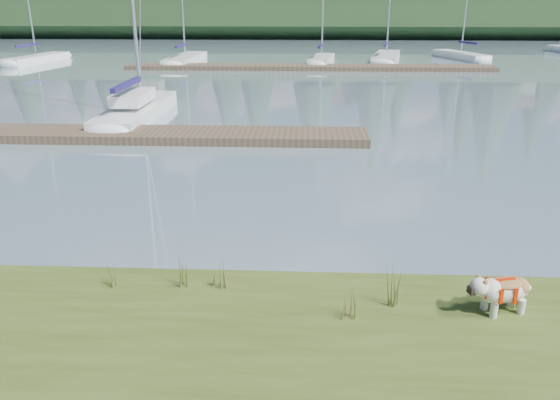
{
  "coord_description": "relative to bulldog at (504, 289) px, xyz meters",
  "views": [
    {
      "loc": [
        1.84,
        -9.71,
        4.64
      ],
      "look_at": [
        1.4,
        -0.5,
        1.26
      ],
      "focal_mm": 35.0,
      "sensor_mm": 36.0,
      "label": 1
    }
  ],
  "objects": [
    {
      "name": "ground",
      "position": [
        -4.74,
        32.61,
        -0.72
      ],
      "size": [
        200.0,
        200.0,
        0.0
      ],
      "primitive_type": "plane",
      "color": "#829EAB",
      "rests_on": "ground"
    },
    {
      "name": "ridge",
      "position": [
        -4.74,
        75.61,
        1.78
      ],
      "size": [
        200.0,
        20.0,
        5.0
      ],
      "primitive_type": "cube",
      "color": "black",
      "rests_on": "ground"
    },
    {
      "name": "bulldog",
      "position": [
        0.0,
        0.0,
        0.0
      ],
      "size": [
        1.01,
        0.58,
        0.59
      ],
      "rotation": [
        0.0,
        0.0,
        3.43
      ],
      "color": "silver",
      "rests_on": "bank"
    },
    {
      "name": "sailboat_main",
      "position": [
        -9.92,
        15.8,
        -0.3
      ],
      "size": [
        1.76,
        8.44,
        12.16
      ],
      "rotation": [
        0.0,
        0.0,
        1.58
      ],
      "color": "white",
      "rests_on": "ground"
    },
    {
      "name": "dock_near",
      "position": [
        -8.74,
        11.61,
        -0.57
      ],
      "size": [
        16.0,
        2.0,
        0.3
      ],
      "primitive_type": "cube",
      "color": "#4C3D2C",
      "rests_on": "ground"
    },
    {
      "name": "dock_far",
      "position": [
        -2.74,
        32.61,
        -0.57
      ],
      "size": [
        26.0,
        2.2,
        0.3
      ],
      "primitive_type": "cube",
      "color": "#4C3D2C",
      "rests_on": "ground"
    },
    {
      "name": "sailboat_bg_0",
      "position": [
        -24.06,
        36.77,
        -0.4
      ],
      "size": [
        2.72,
        7.98,
        11.38
      ],
      "rotation": [
        0.0,
        0.0,
        1.42
      ],
      "color": "white",
      "rests_on": "ground"
    },
    {
      "name": "sailboat_bg_1",
      "position": [
        -12.37,
        37.2,
        -0.4
      ],
      "size": [
        2.08,
        8.93,
        13.12
      ],
      "rotation": [
        0.0,
        0.0,
        1.53
      ],
      "color": "white",
      "rests_on": "ground"
    },
    {
      "name": "sailboat_bg_2",
      "position": [
        -1.66,
        36.73,
        -0.39
      ],
      "size": [
        2.37,
        7.26,
        10.81
      ],
      "rotation": [
        0.0,
        0.0,
        1.43
      ],
      "color": "white",
      "rests_on": "ground"
    },
    {
      "name": "sailboat_bg_3",
      "position": [
        3.68,
        39.36,
        -0.4
      ],
      "size": [
        3.53,
        9.18,
        13.11
      ],
      "rotation": [
        0.0,
        0.0,
        1.37
      ],
      "color": "white",
      "rests_on": "ground"
    },
    {
      "name": "sailboat_bg_4",
      "position": [
        9.76,
        41.03,
        -0.4
      ],
      "size": [
        3.57,
        7.57,
        11.06
      ],
      "rotation": [
        0.0,
        0.0,
        1.87
      ],
      "color": "white",
      "rests_on": "ground"
    },
    {
      "name": "weed_0",
      "position": [
        -4.82,
        0.5,
        -0.08
      ],
      "size": [
        0.17,
        0.14,
        0.69
      ],
      "color": "#475B23",
      "rests_on": "bank"
    },
    {
      "name": "weed_1",
      "position": [
        -4.23,
        0.51,
        -0.15
      ],
      "size": [
        0.17,
        0.14,
        0.54
      ],
      "color": "#475B23",
      "rests_on": "bank"
    },
    {
      "name": "weed_2",
      "position": [
        -1.58,
        0.07,
        -0.05
      ],
      "size": [
        0.17,
        0.14,
        0.77
      ],
      "color": "#475B23",
      "rests_on": "bank"
    },
    {
      "name": "weed_3",
      "position": [
        -5.91,
        0.49,
        -0.15
      ],
      "size": [
        0.17,
        0.14,
        0.54
      ],
      "color": "#475B23",
      "rests_on": "bank"
    },
    {
      "name": "weed_4",
      "position": [
        -2.24,
        -0.29,
        -0.18
      ],
      "size": [
        0.17,
        0.14,
        0.46
      ],
      "color": "#475B23",
      "rests_on": "bank"
    },
    {
      "name": "weed_5",
      "position": [
        0.28,
        0.18,
        -0.11
      ],
      "size": [
        0.17,
        0.14,
        0.62
      ],
      "color": "#475B23",
      "rests_on": "bank"
    },
    {
      "name": "mud_lip",
      "position": [
        -4.74,
        1.01,
        -0.65
      ],
      "size": [
        60.0,
        0.5,
        0.14
      ],
      "primitive_type": "cube",
      "color": "#33281C",
      "rests_on": "ground"
    }
  ]
}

